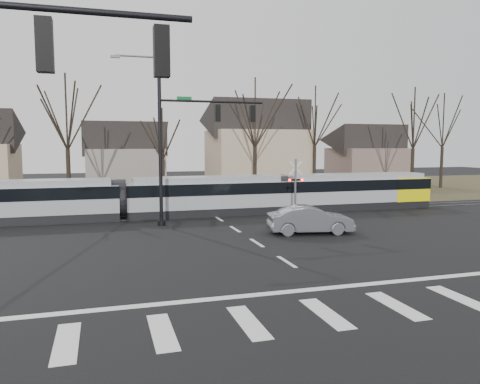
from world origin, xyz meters
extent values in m
plane|color=black|center=(0.00, 0.00, 0.00)|extent=(140.00, 140.00, 0.00)
cube|color=#38331E|center=(0.00, 32.00, 0.01)|extent=(140.00, 28.00, 0.01)
cube|color=silver|center=(-8.40, -4.00, 0.01)|extent=(0.60, 2.60, 0.01)
cube|color=silver|center=(-6.00, -4.00, 0.01)|extent=(0.60, 2.60, 0.01)
cube|color=silver|center=(-3.60, -4.00, 0.01)|extent=(0.60, 2.60, 0.01)
cube|color=silver|center=(-1.20, -4.00, 0.01)|extent=(0.60, 2.60, 0.01)
cube|color=silver|center=(1.20, -4.00, 0.01)|extent=(0.60, 2.60, 0.01)
cube|color=silver|center=(3.60, -4.00, 0.01)|extent=(0.60, 2.60, 0.01)
cube|color=silver|center=(0.00, -1.80, 0.01)|extent=(28.00, 0.35, 0.01)
cube|color=silver|center=(0.00, 2.00, 0.01)|extent=(0.18, 2.00, 0.01)
cube|color=silver|center=(0.00, 6.00, 0.01)|extent=(0.18, 2.00, 0.01)
cube|color=silver|center=(0.00, 10.00, 0.01)|extent=(0.18, 2.00, 0.01)
cube|color=silver|center=(0.00, 14.00, 0.01)|extent=(0.18, 2.00, 0.01)
cube|color=silver|center=(0.00, 18.00, 0.01)|extent=(0.18, 2.00, 0.01)
cube|color=silver|center=(0.00, 22.00, 0.01)|extent=(0.18, 2.00, 0.01)
cube|color=silver|center=(0.00, 26.00, 0.01)|extent=(0.18, 2.00, 0.01)
cube|color=silver|center=(0.00, 30.00, 0.01)|extent=(0.18, 2.00, 0.01)
cube|color=#59595E|center=(0.00, 15.10, 0.03)|extent=(90.00, 0.12, 0.06)
cube|color=#59595E|center=(0.00, 16.50, 0.03)|extent=(90.00, 0.12, 0.06)
cube|color=gray|center=(-12.43, 16.00, 1.35)|extent=(12.06, 2.60, 2.71)
cube|color=black|center=(-12.43, 16.00, 1.90)|extent=(12.08, 2.64, 0.79)
cube|color=gray|center=(-0.36, 16.00, 1.35)|extent=(11.14, 2.60, 2.71)
cube|color=black|center=(-0.36, 16.00, 1.90)|extent=(11.16, 2.64, 0.79)
cube|color=gray|center=(11.24, 16.00, 1.35)|extent=(12.06, 2.60, 2.71)
cube|color=black|center=(11.24, 16.00, 1.90)|extent=(12.08, 2.64, 0.79)
cube|color=#EFE407|center=(15.78, 16.00, 1.44)|extent=(2.97, 2.65, 1.81)
imported|color=#53535B|center=(3.67, 7.55, 0.78)|extent=(3.28, 5.30, 1.56)
cylinder|color=black|center=(-8.75, -6.00, 7.60)|extent=(6.50, 0.14, 0.14)
cube|color=black|center=(-8.43, -6.00, 6.90)|extent=(0.32, 0.32, 1.05)
sphere|color=#FF0C07|center=(-8.43, -6.00, 7.23)|extent=(0.22, 0.22, 0.22)
cube|color=black|center=(-6.15, -6.00, 6.90)|extent=(0.32, 0.32, 1.05)
sphere|color=#FF0C07|center=(-6.15, -6.00, 7.23)|extent=(0.22, 0.22, 0.22)
cylinder|color=black|center=(-4.00, 12.50, 5.10)|extent=(0.22, 0.22, 10.20)
cylinder|color=black|center=(-4.00, 12.50, 0.15)|extent=(0.44, 0.44, 0.30)
cylinder|color=black|center=(-0.75, 12.50, 7.60)|extent=(6.50, 0.14, 0.14)
cube|color=#0C5926|center=(-2.50, 12.50, 7.75)|extent=(0.90, 0.03, 0.22)
cube|color=black|center=(-0.42, 12.50, 6.90)|extent=(0.32, 0.32, 1.05)
sphere|color=#FF0C07|center=(-0.42, 12.50, 7.23)|extent=(0.22, 0.22, 0.22)
cube|color=black|center=(1.85, 12.50, 6.90)|extent=(0.32, 0.32, 1.05)
sphere|color=#FF0C07|center=(1.85, 12.50, 7.23)|extent=(0.22, 0.22, 0.22)
cube|color=#59595B|center=(-6.50, 12.50, 10.02)|extent=(0.55, 0.22, 0.14)
cylinder|color=#59595B|center=(5.00, 12.80, 2.00)|extent=(0.14, 0.14, 4.00)
cylinder|color=#59595B|center=(5.00, 12.80, 0.10)|extent=(0.36, 0.36, 0.20)
cube|color=silver|center=(5.00, 12.80, 3.40)|extent=(0.95, 0.04, 0.95)
cube|color=silver|center=(5.00, 12.80, 3.40)|extent=(0.95, 0.04, 0.95)
cube|color=black|center=(5.00, 12.80, 2.60)|extent=(1.00, 0.10, 0.12)
sphere|color=#FF0C07|center=(4.55, 12.72, 2.60)|extent=(0.18, 0.18, 0.18)
sphere|color=#FF0C07|center=(5.45, 12.72, 2.60)|extent=(0.18, 0.18, 0.18)
cube|color=gray|center=(-5.00, 36.00, 2.25)|extent=(8.00, 7.00, 4.50)
cube|color=tan|center=(9.00, 33.00, 3.25)|extent=(10.00, 8.00, 6.50)
cube|color=#6B544F|center=(24.00, 35.00, 2.25)|extent=(8.00, 7.00, 4.50)
camera|label=1|loc=(-7.41, -16.08, 4.97)|focal=35.00mm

